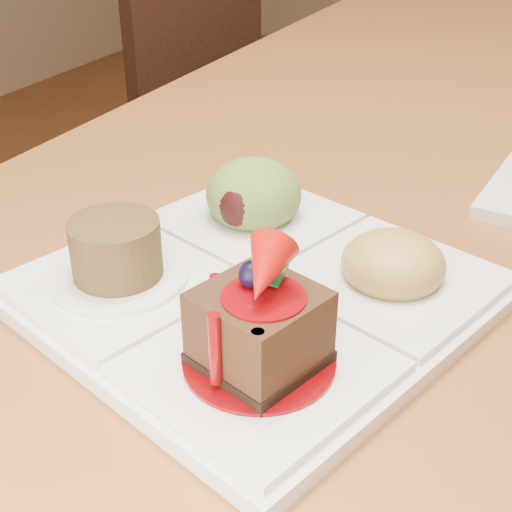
% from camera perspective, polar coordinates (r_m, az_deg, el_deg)
% --- Properties ---
extents(ground, '(6.00, 6.00, 0.00)m').
position_cam_1_polar(ground, '(1.42, 18.25, -18.10)').
color(ground, brown).
extents(chair_left, '(0.44, 0.44, 0.83)m').
position_cam_1_polar(chair_left, '(1.54, -2.03, 9.16)').
color(chair_left, black).
rests_on(chair_left, ground).
extents(sampler_plate, '(0.34, 0.34, 0.11)m').
position_cam_1_polar(sampler_plate, '(0.49, 0.22, -1.12)').
color(sampler_plate, white).
rests_on(sampler_plate, dining_table).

